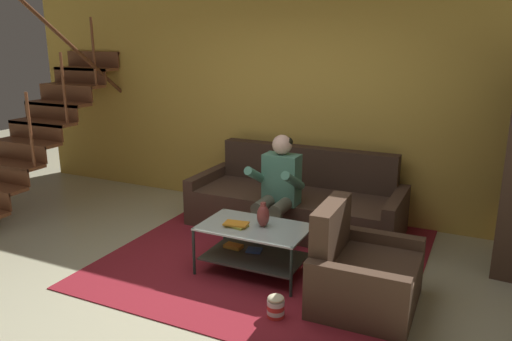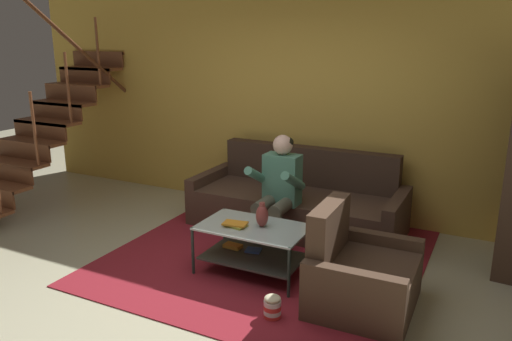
% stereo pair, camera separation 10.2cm
% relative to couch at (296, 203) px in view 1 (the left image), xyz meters
% --- Properties ---
extents(ground, '(16.80, 16.80, 0.00)m').
position_rel_couch_xyz_m(ground, '(-0.17, -1.85, -0.29)').
color(ground, '#C0BC99').
extents(back_partition, '(8.40, 0.12, 2.90)m').
position_rel_couch_xyz_m(back_partition, '(-0.17, 0.61, 1.16)').
color(back_partition, gold).
rests_on(back_partition, ground).
extents(staircase_run, '(0.97, 2.89, 3.10)m').
position_rel_couch_xyz_m(staircase_run, '(-3.40, -0.40, 0.92)').
color(staircase_run, brown).
rests_on(staircase_run, ground).
extents(couch, '(2.44, 0.97, 0.90)m').
position_rel_couch_xyz_m(couch, '(0.00, 0.00, 0.00)').
color(couch, '#483226').
rests_on(couch, ground).
extents(person_seated_center, '(0.50, 0.58, 1.19)m').
position_rel_couch_xyz_m(person_seated_center, '(0.00, -0.58, 0.36)').
color(person_seated_center, '#5C5947').
rests_on(person_seated_center, ground).
extents(coffee_table, '(1.01, 0.61, 0.47)m').
position_rel_couch_xyz_m(coffee_table, '(0.06, -1.28, 0.02)').
color(coffee_table, '#ADBCB8').
rests_on(coffee_table, ground).
extents(area_rug, '(3.00, 3.23, 0.01)m').
position_rel_couch_xyz_m(area_rug, '(0.04, -0.77, -0.29)').
color(area_rug, maroon).
rests_on(area_rug, ground).
extents(vase, '(0.12, 0.12, 0.24)m').
position_rel_couch_xyz_m(vase, '(0.15, -1.25, 0.29)').
color(vase, brown).
rests_on(vase, coffee_table).
extents(book_stack, '(0.24, 0.17, 0.04)m').
position_rel_couch_xyz_m(book_stack, '(-0.08, -1.36, 0.20)').
color(book_stack, gold).
rests_on(book_stack, coffee_table).
extents(armchair, '(0.82, 0.94, 0.86)m').
position_rel_couch_xyz_m(armchair, '(1.13, -1.41, -0.02)').
color(armchair, '#4B3526').
rests_on(armchair, ground).
extents(popcorn_tub, '(0.14, 0.14, 0.20)m').
position_rel_couch_xyz_m(popcorn_tub, '(0.57, -1.92, -0.19)').
color(popcorn_tub, red).
rests_on(popcorn_tub, ground).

